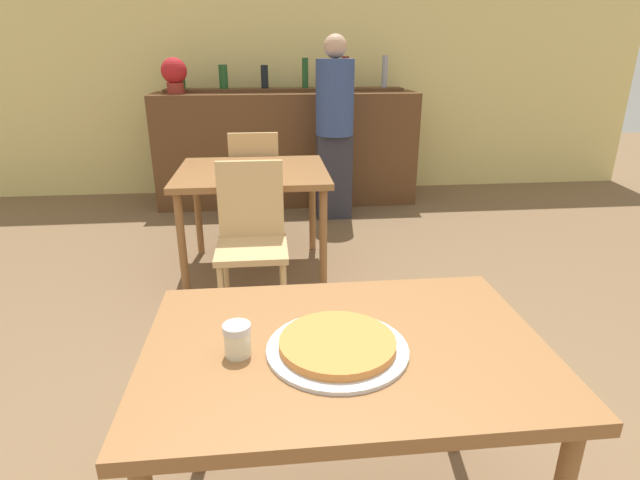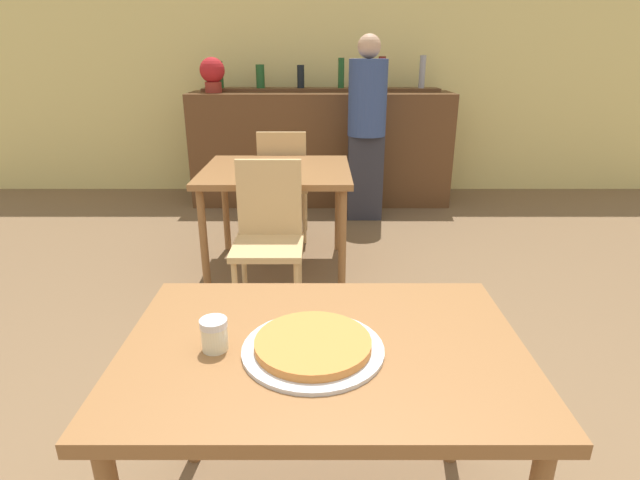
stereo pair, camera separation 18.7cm
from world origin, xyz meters
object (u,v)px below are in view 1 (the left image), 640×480
cheese_shaker (237,340)px  potted_plant (174,73)px  chair_far_side_front (252,231)px  person_standing (335,123)px  chair_far_side_back (255,180)px  pizza_tray (337,346)px

cheese_shaker → potted_plant: (-0.75, 3.91, 0.52)m
chair_far_side_front → person_standing: bearing=68.5°
cheese_shaker → person_standing: 3.45m
chair_far_side_back → cheese_shaker: size_ratio=10.05×
person_standing → potted_plant: 1.61m
pizza_tray → cheese_shaker: cheese_shaker is taller
person_standing → chair_far_side_back: bearing=-140.9°
chair_far_side_back → person_standing: bearing=-140.9°
pizza_tray → person_standing: person_standing is taller
chair_far_side_back → cheese_shaker: 2.80m
pizza_tray → person_standing: (0.44, 3.39, 0.14)m
pizza_tray → potted_plant: potted_plant is taller
pizza_tray → person_standing: size_ratio=0.24×
person_standing → potted_plant: bearing=160.1°
chair_far_side_back → person_standing: (0.72, 0.58, 0.36)m
chair_far_side_front → person_standing: size_ratio=0.56×
chair_far_side_front → cheese_shaker: chair_far_side_front is taller
potted_plant → cheese_shaker: bearing=-79.1°
pizza_tray → cheese_shaker: size_ratio=4.25×
chair_far_side_front → chair_far_side_back: bearing=90.0°
chair_far_side_front → pizza_tray: (0.28, -1.57, 0.22)m
chair_far_side_front → pizza_tray: size_ratio=2.36×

